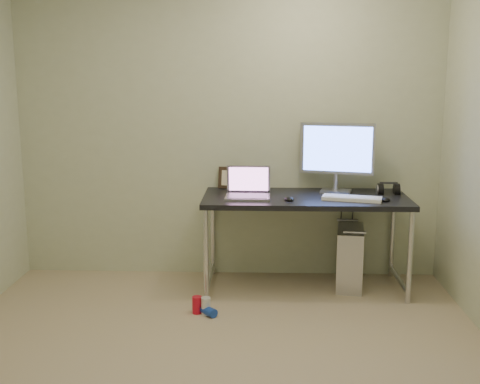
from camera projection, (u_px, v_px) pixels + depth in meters
name	position (u px, v px, depth m)	size (l,w,h in m)	color
floor	(212.00, 371.00, 3.49)	(3.50, 3.50, 0.00)	tan
wall_back	(228.00, 128.00, 4.96)	(3.50, 0.02, 2.50)	beige
desk	(305.00, 206.00, 4.71)	(1.59, 0.70, 0.75)	black
tower_computer	(350.00, 257.00, 4.83)	(0.26, 0.48, 0.51)	silver
cable_a	(340.00, 230.00, 5.04)	(0.01, 0.01, 0.70)	black
cable_b	(351.00, 233.00, 5.02)	(0.01, 0.01, 0.72)	black
can_red	(197.00, 305.00, 4.31)	(0.07, 0.07, 0.12)	red
can_white	(206.00, 306.00, 4.29)	(0.07, 0.07, 0.12)	silver
can_blue	(209.00, 311.00, 4.27)	(0.07, 0.07, 0.12)	#183EAD
laptop	(248.00, 190.00, 4.66)	(0.35, 0.29, 0.24)	#B4B4BB
monitor	(337.00, 152.00, 4.80)	(0.59, 0.22, 0.56)	#B4B4BB
keyboard	(352.00, 198.00, 4.55)	(0.44, 0.14, 0.03)	white
mouse_right	(386.00, 199.00, 4.52)	(0.07, 0.11, 0.04)	black
mouse_left	(289.00, 198.00, 4.54)	(0.07, 0.11, 0.04)	black
headphones	(388.00, 190.00, 4.78)	(0.17, 0.11, 0.12)	black
picture_frame	(232.00, 178.00, 4.99)	(0.22, 0.03, 0.18)	black
webcam	(249.00, 177.00, 4.99)	(0.05, 0.04, 0.13)	silver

